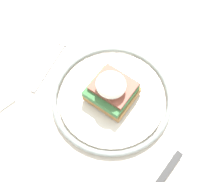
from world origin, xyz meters
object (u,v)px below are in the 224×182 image
object	(u,v)px
sandwich	(112,89)
knife	(180,152)
plate	(112,97)
fork	(55,57)

from	to	relation	value
sandwich	knife	xyz separation A→B (m)	(0.16, -0.01, -0.04)
plate	sandwich	distance (m)	0.04
knife	sandwich	bearing A→B (deg)	174.85
sandwich	fork	size ratio (longest dim) A/B	0.71
knife	plate	bearing A→B (deg)	174.57
fork	sandwich	bearing A→B (deg)	-3.61
plate	knife	distance (m)	0.16
fork	knife	xyz separation A→B (m)	(0.31, -0.02, 0.00)
plate	fork	size ratio (longest dim) A/B	1.46
sandwich	knife	distance (m)	0.17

